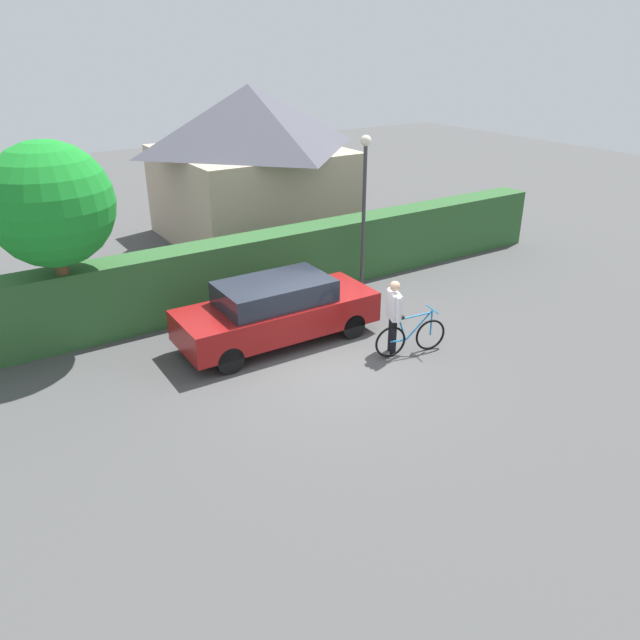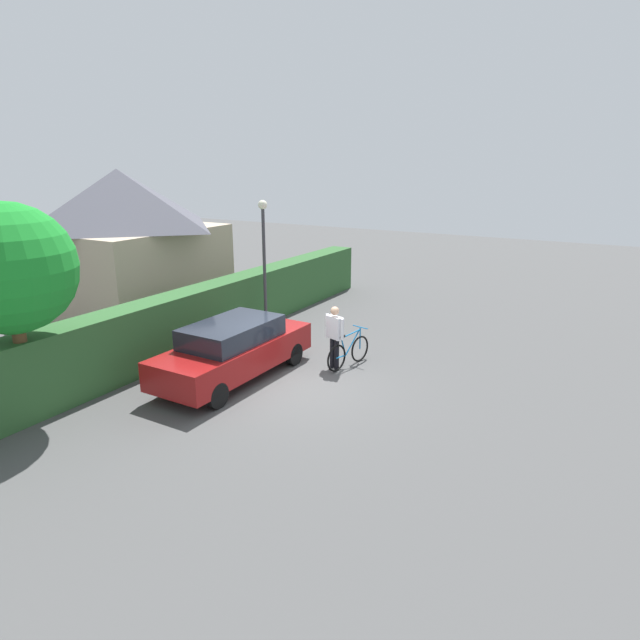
% 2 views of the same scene
% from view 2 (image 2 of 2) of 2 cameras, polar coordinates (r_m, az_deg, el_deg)
% --- Properties ---
extents(ground_plane, '(60.00, 60.00, 0.00)m').
position_cam_2_polar(ground_plane, '(13.35, -3.13, -6.91)').
color(ground_plane, '#484848').
extents(hedge_row, '(20.55, 0.90, 1.76)m').
position_cam_2_polar(hedge_row, '(15.46, -15.63, -0.76)').
color(hedge_row, '#2E5A2D').
rests_on(hedge_row, ground).
extents(house_distant, '(5.77, 5.87, 5.05)m').
position_cam_2_polar(house_distant, '(20.86, -20.09, 8.00)').
color(house_distant, tan).
rests_on(house_distant, ground).
extents(parked_car_near, '(4.60, 1.76, 1.50)m').
position_cam_2_polar(parked_car_near, '(13.64, -9.09, -3.05)').
color(parked_car_near, maroon).
rests_on(parked_car_near, ground).
extents(bicycle, '(1.69, 0.55, 1.00)m').
position_cam_2_polar(bicycle, '(14.41, 3.04, -3.40)').
color(bicycle, black).
rests_on(bicycle, ground).
extents(person_rider, '(0.36, 0.64, 1.69)m').
position_cam_2_polar(person_rider, '(14.07, 1.56, -1.33)').
color(person_rider, black).
rests_on(person_rider, ground).
extents(street_lamp, '(0.28, 0.28, 4.17)m').
position_cam_2_polar(street_lamp, '(16.85, -5.95, 7.52)').
color(street_lamp, '#38383D').
rests_on(street_lamp, ground).
extents(tree_kerbside, '(2.61, 2.61, 4.58)m').
position_cam_2_polar(tree_kerbside, '(12.23, -30.09, 4.65)').
color(tree_kerbside, brown).
rests_on(tree_kerbside, ground).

